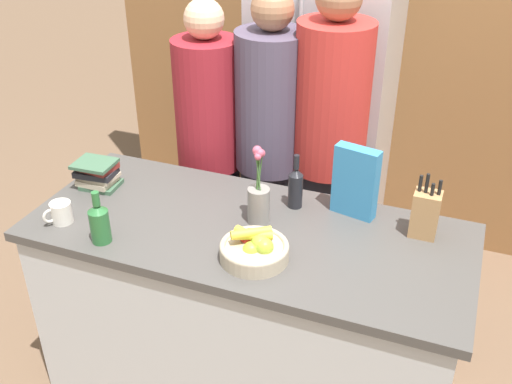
{
  "coord_description": "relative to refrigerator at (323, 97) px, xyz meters",
  "views": [
    {
      "loc": [
        0.77,
        -1.88,
        2.27
      ],
      "look_at": [
        0.0,
        0.1,
        1.03
      ],
      "focal_mm": 42.0,
      "sensor_mm": 36.0,
      "label": 1
    }
  ],
  "objects": [
    {
      "name": "person_in_red_tee",
      "position": [
        0.19,
        -0.56,
        0.01
      ],
      "size": [
        0.36,
        0.36,
        1.8
      ],
      "rotation": [
        0.0,
        0.0,
        -0.21
      ],
      "color": "#383842",
      "rests_on": "ground_plane"
    },
    {
      "name": "cereal_box",
      "position": [
        0.42,
        -1.01,
        0.06
      ],
      "size": [
        0.19,
        0.1,
        0.31
      ],
      "color": "teal",
      "rests_on": "kitchen_island"
    },
    {
      "name": "bottle_vinegar",
      "position": [
        0.17,
        -1.04,
        -0.0
      ],
      "size": [
        0.06,
        0.06,
        0.25
      ],
      "color": "black",
      "rests_on": "kitchen_island"
    },
    {
      "name": "fruit_bowl",
      "position": [
        0.15,
        -1.45,
        -0.05
      ],
      "size": [
        0.26,
        0.26,
        0.12
      ],
      "color": "tan",
      "rests_on": "kitchen_island"
    },
    {
      "name": "back_wall_wood",
      "position": [
        0.04,
        0.36,
        0.29
      ],
      "size": [
        3.01,
        0.12,
        2.6
      ],
      "color": "olive",
      "rests_on": "ground_plane"
    },
    {
      "name": "bottle_oil",
      "position": [
        -0.46,
        -1.56,
        -0.01
      ],
      "size": [
        0.08,
        0.08,
        0.22
      ],
      "color": "#286633",
      "rests_on": "kitchen_island"
    },
    {
      "name": "person_at_sink",
      "position": [
        -0.43,
        -0.62,
        -0.07
      ],
      "size": [
        0.34,
        0.34,
        1.65
      ],
      "rotation": [
        0.0,
        0.0,
        -0.31
      ],
      "color": "#383842",
      "rests_on": "ground_plane"
    },
    {
      "name": "refrigerator",
      "position": [
        0.0,
        0.0,
        0.0
      ],
      "size": [
        0.75,
        0.63,
        2.01
      ],
      "color": "#B7B7BC",
      "rests_on": "ground_plane"
    },
    {
      "name": "knife_block",
      "position": [
        0.71,
        -1.06,
        0.0
      ],
      "size": [
        0.1,
        0.09,
        0.27
      ],
      "color": "#A87A4C",
      "rests_on": "kitchen_island"
    },
    {
      "name": "flower_vase",
      "position": [
        0.07,
        -1.21,
        0.01
      ],
      "size": [
        0.09,
        0.09,
        0.34
      ],
      "color": "gray",
      "rests_on": "kitchen_island"
    },
    {
      "name": "person_in_blue",
      "position": [
        -0.11,
        -0.57,
        -0.04
      ],
      "size": [
        0.36,
        0.36,
        1.72
      ],
      "rotation": [
        0.0,
        0.0,
        0.19
      ],
      "color": "#383842",
      "rests_on": "ground_plane"
    },
    {
      "name": "ground_plane",
      "position": [
        0.04,
        -1.27,
        -1.01
      ],
      "size": [
        14.0,
        14.0,
        0.0
      ],
      "primitive_type": "plane",
      "color": "brown"
    },
    {
      "name": "coffee_mug",
      "position": [
        -0.69,
        -1.51,
        -0.05
      ],
      "size": [
        0.09,
        0.12,
        0.09
      ],
      "color": "silver",
      "rests_on": "kitchen_island"
    },
    {
      "name": "book_stack",
      "position": [
        -0.72,
        -1.2,
        -0.03
      ],
      "size": [
        0.19,
        0.16,
        0.13
      ],
      "color": "#3D6047",
      "rests_on": "kitchen_island"
    },
    {
      "name": "kitchen_island",
      "position": [
        0.04,
        -1.27,
        -0.55
      ],
      "size": [
        1.81,
        0.77,
        0.91
      ],
      "color": "silver",
      "rests_on": "ground_plane"
    }
  ]
}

